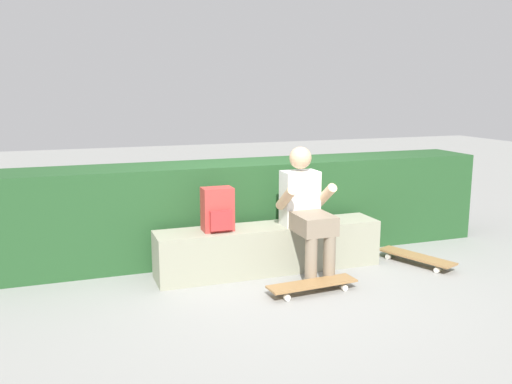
{
  "coord_description": "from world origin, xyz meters",
  "views": [
    {
      "loc": [
        -1.83,
        -4.49,
        1.74
      ],
      "look_at": [
        -0.08,
        0.41,
        0.75
      ],
      "focal_mm": 38.64,
      "sensor_mm": 36.0,
      "label": 1
    }
  ],
  "objects": [
    {
      "name": "person_skater",
      "position": [
        0.28,
        0.05,
        0.64
      ],
      "size": [
        0.49,
        0.62,
        1.2
      ],
      "color": "white",
      "rests_on": "ground"
    },
    {
      "name": "hedge_row",
      "position": [
        -0.04,
        0.91,
        0.49
      ],
      "size": [
        5.34,
        0.66,
        0.98
      ],
      "color": "#224B24",
      "rests_on": "ground"
    },
    {
      "name": "bench_main",
      "position": [
        0.0,
        0.26,
        0.22
      ],
      "size": [
        2.19,
        0.41,
        0.45
      ],
      "color": "gray",
      "rests_on": "ground"
    },
    {
      "name": "skateboard_near_person",
      "position": [
        0.14,
        -0.42,
        0.07
      ],
      "size": [
        0.81,
        0.26,
        0.09
      ],
      "color": "olive",
      "rests_on": "ground"
    },
    {
      "name": "backpack_on_bench",
      "position": [
        -0.51,
        0.25,
        0.64
      ],
      "size": [
        0.28,
        0.23,
        0.4
      ],
      "color": "#B23833",
      "rests_on": "bench_main"
    },
    {
      "name": "skateboard_beside_bench",
      "position": [
        1.44,
        -0.07,
        0.07
      ],
      "size": [
        0.47,
        0.82,
        0.09
      ],
      "color": "olive",
      "rests_on": "ground"
    },
    {
      "name": "ground_plane",
      "position": [
        0.0,
        0.0,
        0.0
      ],
      "size": [
        24.0,
        24.0,
        0.0
      ],
      "primitive_type": "plane",
      "color": "gray"
    }
  ]
}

